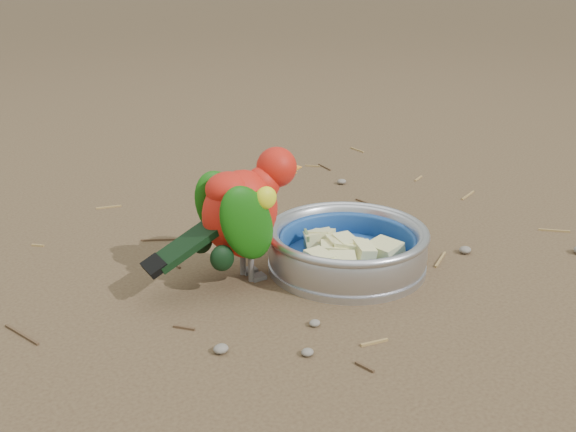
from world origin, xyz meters
TOP-DOWN VIEW (x-y plane):
  - ground at (0.00, 0.00)m, footprint 60.00×60.00m
  - food_bowl at (-0.01, -0.03)m, footprint 0.23×0.23m
  - bowl_wall at (-0.01, -0.03)m, footprint 0.23×0.23m
  - fruit_wedges at (-0.01, -0.03)m, footprint 0.14×0.14m
  - lory_parrot at (-0.15, 0.03)m, footprint 0.22×0.12m
  - ground_debris at (0.01, 0.03)m, footprint 0.90×0.80m

SIDE VIEW (x-z plane):
  - ground at x=0.00m, z-range 0.00..0.00m
  - ground_debris at x=0.01m, z-range 0.00..0.01m
  - food_bowl at x=-0.01m, z-range 0.00..0.02m
  - fruit_wedges at x=-0.01m, z-range 0.02..0.05m
  - bowl_wall at x=-0.01m, z-range 0.02..0.06m
  - lory_parrot at x=-0.15m, z-range 0.00..0.17m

